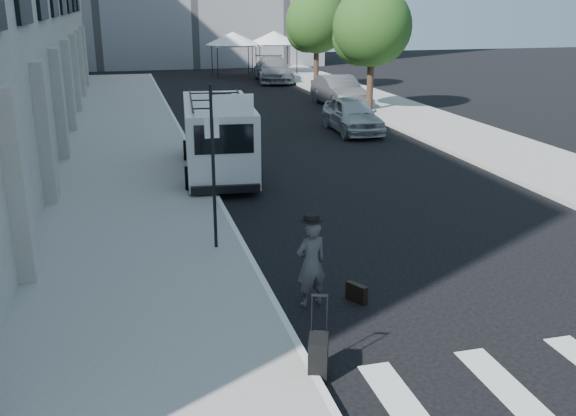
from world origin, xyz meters
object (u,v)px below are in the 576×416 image
businessman (311,264)px  parked_car_b (339,91)px  cargo_van (218,137)px  suitcase (318,357)px  briefcase (357,293)px  parked_car_a (352,115)px  parked_car_c (273,69)px

businessman → parked_car_b: size_ratio=0.34×
businessman → parked_car_b: (8.13, 22.06, -0.02)m
businessman → cargo_van: (-0.15, 9.71, 0.39)m
suitcase → businessman: bearing=96.3°
parked_car_b → briefcase: bearing=-109.0°
businessman → cargo_van: bearing=-102.9°
briefcase → parked_car_b: size_ratio=0.09×
cargo_van → parked_car_a: cargo_van is taller
parked_car_a → parked_car_b: 7.20m
suitcase → cargo_van: cargo_van is taller
briefcase → parked_car_a: 16.14m
businessman → parked_car_b: businessman is taller
parked_car_a → briefcase: bearing=-107.7°
businessman → parked_car_b: bearing=-124.0°
businessman → briefcase: (0.85, -0.08, -0.63)m
parked_car_b → parked_car_c: 11.59m
cargo_van → parked_car_b: 14.87m
cargo_van → parked_car_c: cargo_van is taller
parked_car_a → parked_car_b: (1.80, 6.97, 0.05)m
suitcase → cargo_van: 12.02m
cargo_van → businessman: bearing=-83.9°
cargo_van → parked_car_a: size_ratio=1.45×
businessman → parked_car_a: size_ratio=0.37×
suitcase → parked_car_b: bearing=90.7°
suitcase → parked_car_a: parked_car_a is taller
briefcase → parked_car_c: bearing=50.9°
parked_car_c → parked_car_a: bearing=-86.5°
cargo_van → parked_car_b: size_ratio=1.31×
parked_car_c → parked_car_b: bearing=-79.5°
cargo_van → parked_car_c: bearing=77.8°
cargo_van → parked_car_a: 8.44m
businessman → suitcase: 2.39m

